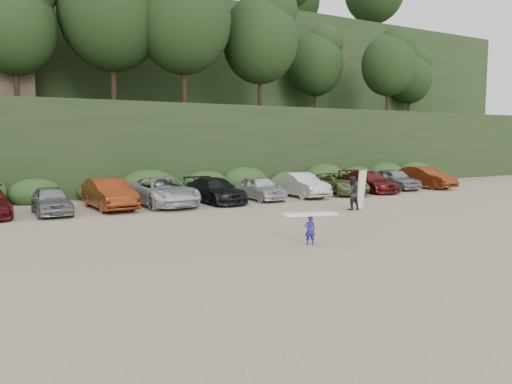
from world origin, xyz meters
TOP-DOWN VIEW (x-y plane):
  - ground at (0.00, 0.00)m, footprint 120.00×120.00m
  - hillside_backdrop at (-0.26, 35.93)m, footprint 90.00×41.50m
  - parked_cars at (-2.03, 9.99)m, footprint 39.64×6.07m
  - child_surfer at (-2.08, -2.22)m, footprint 1.91×1.02m
  - adult_surfer at (4.81, 3.58)m, footprint 1.32×0.75m

SIDE VIEW (x-z plane):
  - ground at x=0.00m, z-range 0.00..0.00m
  - child_surfer at x=-2.08m, z-range 0.20..1.30m
  - parked_cars at x=-2.03m, z-range -0.06..1.57m
  - adult_surfer at x=4.81m, z-range -0.14..1.90m
  - hillside_backdrop at x=-0.26m, z-range -2.78..25.22m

